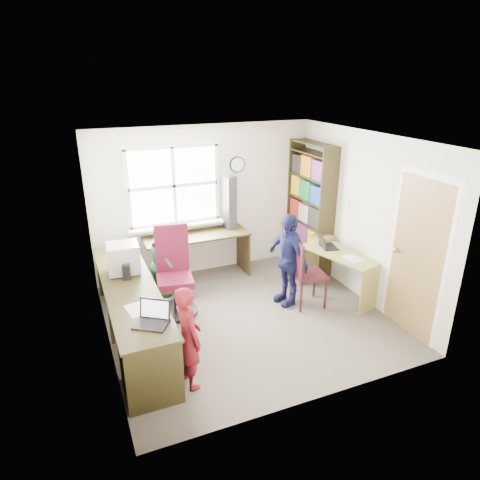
{
  "coord_description": "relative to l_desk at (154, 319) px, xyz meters",
  "views": [
    {
      "loc": [
        -2.04,
        -4.61,
        3.11
      ],
      "look_at": [
        0.0,
        0.25,
        1.05
      ],
      "focal_mm": 32.0,
      "sensor_mm": 36.0,
      "label": 1
    }
  ],
  "objects": [
    {
      "name": "laptop_right",
      "position": [
        2.73,
        0.62,
        0.28
      ],
      "size": [
        0.31,
        0.35,
        0.21
      ],
      "rotation": [
        0.0,
        0.0,
        1.34
      ],
      "color": "black",
      "rests_on": "right_desk"
    },
    {
      "name": "person_green",
      "position": [
        0.44,
        1.17,
        0.14
      ],
      "size": [
        0.63,
        0.7,
        1.19
      ],
      "primitive_type": "imported",
      "rotation": [
        0.0,
        0.0,
        1.22
      ],
      "color": "#2F773B",
      "rests_on": "ground"
    },
    {
      "name": "cd_tower",
      "position": [
        1.66,
        1.8,
        0.72
      ],
      "size": [
        0.21,
        0.2,
        0.86
      ],
      "rotation": [
        0.0,
        0.0,
        0.34
      ],
      "color": "black",
      "rests_on": "l_desk"
    },
    {
      "name": "bookshelf",
      "position": [
        2.96,
        1.47,
        0.55
      ],
      "size": [
        0.3,
        1.02,
        2.1
      ],
      "color": "#312B13",
      "rests_on": "ground"
    },
    {
      "name": "paper_a",
      "position": [
        -0.2,
        -0.22,
        0.3
      ],
      "size": [
        0.26,
        0.34,
        0.0
      ],
      "rotation": [
        0.0,
        0.0,
        0.15
      ],
      "color": "silver",
      "rests_on": "l_desk"
    },
    {
      "name": "game_box",
      "position": [
        2.88,
        0.93,
        0.26
      ],
      "size": [
        0.35,
        0.35,
        0.06
      ],
      "rotation": [
        0.0,
        0.0,
        0.28
      ],
      "color": "red",
      "rests_on": "right_desk"
    },
    {
      "name": "person_red",
      "position": [
        0.22,
        -0.68,
        0.12
      ],
      "size": [
        0.33,
        0.45,
        1.15
      ],
      "primitive_type": "imported",
      "rotation": [
        0.0,
        0.0,
        1.7
      ],
      "color": "maroon",
      "rests_on": "ground"
    },
    {
      "name": "l_desk",
      "position": [
        0.0,
        0.0,
        0.0
      ],
      "size": [
        2.38,
        2.95,
        0.75
      ],
      "color": "#312B13",
      "rests_on": "ground"
    },
    {
      "name": "speaker_b",
      "position": [
        -0.18,
        1.05,
        0.39
      ],
      "size": [
        0.12,
        0.12,
        0.2
      ],
      "rotation": [
        0.0,
        0.0,
        -0.21
      ],
      "color": "black",
      "rests_on": "l_desk"
    },
    {
      "name": "person_navy",
      "position": [
        2.01,
        0.47,
        0.22
      ],
      "size": [
        0.46,
        0.83,
        1.34
      ],
      "primitive_type": "imported",
      "rotation": [
        0.0,
        0.0,
        -1.4
      ],
      "color": "#151843",
      "rests_on": "ground"
    },
    {
      "name": "wooden_chair",
      "position": [
        2.18,
        0.3,
        0.09
      ],
      "size": [
        0.48,
        0.48,
        1.0
      ],
      "rotation": [
        0.0,
        0.0,
        -0.13
      ],
      "color": "#381219",
      "rests_on": "ground"
    },
    {
      "name": "room",
      "position": [
        1.32,
        0.38,
        0.76
      ],
      "size": [
        3.64,
        3.44,
        2.44
      ],
      "color": "#474038",
      "rests_on": "ground"
    },
    {
      "name": "crt_monitor",
      "position": [
        -0.18,
        0.77,
        0.49
      ],
      "size": [
        0.42,
        0.38,
        0.38
      ],
      "rotation": [
        0.0,
        0.0,
        -0.08
      ],
      "color": "#BCBBC0",
      "rests_on": "l_desk"
    },
    {
      "name": "speaker_a",
      "position": [
        -0.19,
        0.57,
        0.39
      ],
      "size": [
        0.11,
        0.11,
        0.19
      ],
      "rotation": [
        0.0,
        0.0,
        -0.19
      ],
      "color": "black",
      "rests_on": "l_desk"
    },
    {
      "name": "right_desk",
      "position": [
        2.83,
        0.36,
        0.04
      ],
      "size": [
        0.84,
        1.29,
        0.68
      ],
      "rotation": [
        0.0,
        0.0,
        0.27
      ],
      "color": "#95914A",
      "rests_on": "ground"
    },
    {
      "name": "swivel_chair",
      "position": [
        0.47,
        0.86,
        0.08
      ],
      "size": [
        0.66,
        0.66,
        1.23
      ],
      "rotation": [
        0.0,
        0.0,
        -0.16
      ],
      "color": "black",
      "rests_on": "ground"
    },
    {
      "name": "potted_plant",
      "position": [
        0.71,
        1.71,
        0.44
      ],
      "size": [
        0.19,
        0.17,
        0.29
      ],
      "primitive_type": "imported",
      "rotation": [
        0.0,
        0.0,
        -0.33
      ],
      "color": "#2B6D37",
      "rests_on": "l_desk"
    },
    {
      "name": "laptop_left",
      "position": [
        -0.1,
        -0.54,
        0.35
      ],
      "size": [
        0.43,
        0.41,
        0.23
      ],
      "rotation": [
        0.0,
        0.0,
        -0.59
      ],
      "color": "black",
      "rests_on": "l_desk"
    },
    {
      "name": "paper_b",
      "position": [
        2.85,
        0.13,
        0.23
      ],
      "size": [
        0.22,
        0.3,
        0.0
      ],
      "rotation": [
        0.0,
        0.0,
        0.05
      ],
      "color": "silver",
      "rests_on": "right_desk"
    }
  ]
}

